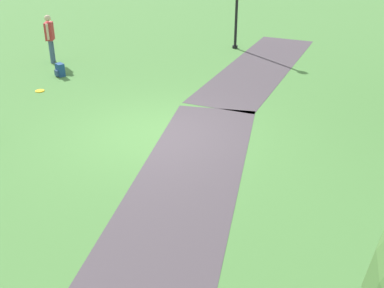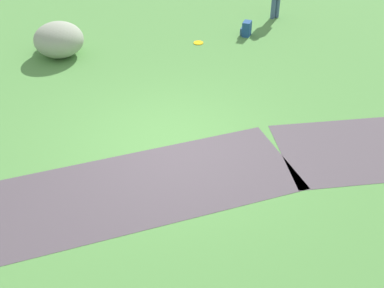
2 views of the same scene
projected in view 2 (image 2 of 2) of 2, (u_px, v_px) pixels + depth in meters
name	position (u px, v px, depth m)	size (l,w,h in m)	color
ground_plane	(170.00, 144.00, 9.68)	(48.00, 48.00, 0.00)	#518B43
footpath_segment_mid	(62.00, 205.00, 8.26)	(8.24, 3.62, 0.01)	#4E454C
lawn_boulder	(59.00, 40.00, 12.56)	(1.35, 1.33, 0.85)	gray
backpack_by_boulder	(47.00, 41.00, 13.07)	(0.27, 0.29, 0.40)	black
spare_backpack_on_lawn	(246.00, 29.00, 13.70)	(0.34, 0.34, 0.40)	navy
frisbee_on_grass	(198.00, 43.00, 13.41)	(0.26, 0.26, 0.02)	#F4B40A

